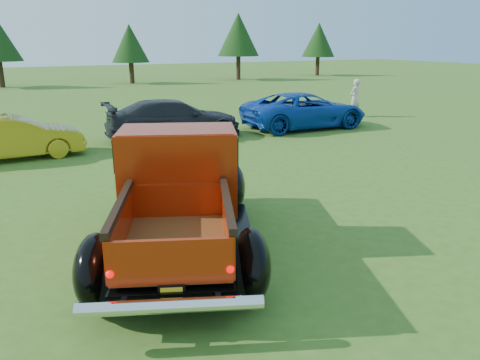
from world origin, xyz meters
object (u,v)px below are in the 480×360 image
Objects in this scene: tree_mid_right at (130,43)px; show_car_blue at (305,110)px; tree_east at (238,35)px; show_car_yellow at (14,138)px; pickup_truck at (179,189)px; show_car_grey at (174,119)px; spectator at (355,98)px; tree_far_east at (319,40)px.

tree_mid_right reaches higher than show_car_blue.
show_car_blue is at bearing -111.40° from tree_east.
show_car_yellow is at bearing -129.98° from tree_east.
tree_mid_right reaches higher than pickup_truck.
show_car_grey is 8.58m from spectator.
tree_mid_right is 22.27m from show_car_blue.
show_car_yellow is at bearing 101.59° from show_car_grey.
spectator is (-4.97, -20.36, -2.86)m from tree_east.
tree_mid_right is at bearing 98.89° from pickup_truck.
tree_far_east is (18.00, 0.50, 0.27)m from tree_mid_right.
show_car_yellow is at bearing 94.18° from show_car_blue.
pickup_truck reaches higher than show_car_grey.
tree_far_east is 39.49m from pickup_truck.
show_car_grey reaches higher than show_car_yellow.
show_car_grey is (4.86, 0.62, 0.05)m from show_car_yellow.
tree_mid_right is 18.01m from tree_far_east.
tree_mid_right is at bearing -97.15° from spectator.
tree_far_east is (9.00, 1.00, -0.41)m from tree_east.
tree_east is 9.06m from tree_far_east.
pickup_truck is 14.39m from spectator.
tree_east is 1.21× the size of show_car_grey.
show_car_blue is 2.97× the size of spectator.
spectator reaches higher than show_car_grey.
pickup_truck is at bearing -165.81° from show_car_yellow.
spectator is (-13.97, -21.36, -2.45)m from tree_far_east.
tree_mid_right reaches higher than show_car_grey.
tree_mid_right reaches higher than spectator.
show_car_yellow is (-18.36, -21.90, -3.06)m from tree_east.
show_car_grey is at bearing -101.67° from tree_mid_right.
tree_far_east is 0.91× the size of pickup_truck.
show_car_yellow is at bearing -140.08° from tree_far_east.
tree_far_east is at bearing -40.91° from show_car_grey.
show_car_grey is 0.95× the size of show_car_blue.
tree_far_east is 1.33× the size of show_car_yellow.
tree_mid_right reaches higher than show_car_yellow.
tree_mid_right is 9.04m from tree_east.
tree_far_east reaches higher than show_car_blue.
show_car_blue is (7.81, 7.59, -0.22)m from pickup_truck.
spectator reaches higher than show_car_yellow.
show_car_blue is (9.88, 0.26, 0.06)m from show_car_yellow.
pickup_truck is at bearing 136.86° from show_car_blue.
tree_mid_right is 0.83× the size of pickup_truck.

